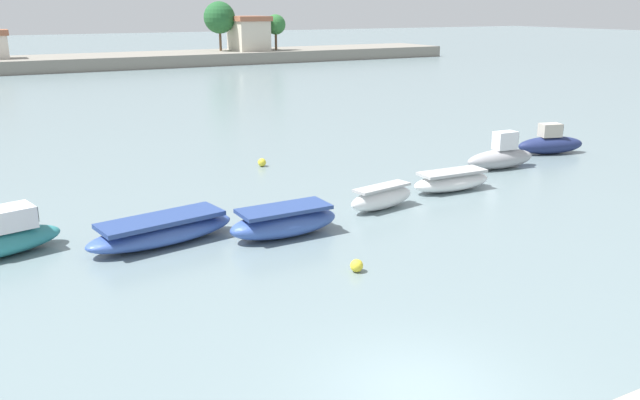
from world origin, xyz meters
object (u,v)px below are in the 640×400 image
Objects in this scene: moored_boat_2 at (162,231)px; moored_boat_7 at (550,143)px; moored_boat_6 at (501,156)px; mooring_buoy_2 at (357,266)px; moored_boat_4 at (382,198)px; moored_boat_5 at (452,181)px; mooring_buoy_4 at (262,162)px; moored_boat_3 at (284,222)px.

moored_boat_2 is 1.36× the size of moored_boat_7.
mooring_buoy_2 is at bearing -145.45° from moored_boat_6.
moored_boat_4 reaches higher than moored_boat_5.
moored_boat_5 is 0.98× the size of moored_boat_7.
moored_boat_4 is 9.29m from mooring_buoy_4.
moored_boat_3 is 14.79m from moored_boat_6.
moored_boat_6 reaches higher than mooring_buoy_4.
moored_boat_5 is at bearing -152.98° from moored_boat_6.
moored_boat_2 is at bearing -154.96° from moored_boat_7.
moored_boat_7 is (23.33, 3.90, 0.14)m from moored_boat_2.
moored_boat_2 is 1.37× the size of moored_boat_6.
moored_boat_4 is 0.82× the size of moored_boat_6.
moored_boat_4 is 8.16× the size of mooring_buoy_2.
mooring_buoy_2 is (0.54, -4.15, -0.32)m from moored_boat_3.
mooring_buoy_2 is at bearing -59.00° from moored_boat_2.
moored_boat_2 reaches higher than mooring_buoy_2.
mooring_buoy_4 is (-15.60, 5.00, -0.38)m from moored_boat_7.
moored_boat_2 is at bearing 168.02° from moored_boat_4.
mooring_buoy_2 is (-4.41, -5.18, -0.27)m from moored_boat_4.
moored_boat_2 is 1.40× the size of moored_boat_5.
moored_boat_5 is at bearing -145.61° from moored_boat_7.
moored_boat_2 is 1.67× the size of moored_boat_4.
mooring_buoy_4 is at bearing 69.65° from moored_boat_3.
moored_boat_3 is at bearing -27.27° from moored_boat_2.
moored_boat_2 is at bearing -167.90° from moored_boat_6.
moored_boat_3 reaches higher than moored_boat_2.
mooring_buoy_2 is at bearing -140.51° from moored_boat_4.
moored_boat_5 reaches higher than mooring_buoy_4.
moored_boat_5 is (9.29, 1.85, -0.08)m from moored_boat_3.
moored_boat_7 is (19.20, 5.23, 0.08)m from moored_boat_3.
moored_boat_7 is (14.26, 4.19, 0.12)m from moored_boat_4.
moored_boat_7 is at bearing 18.35° from moored_boat_6.
moored_boat_6 reaches higher than moored_boat_2.
moored_boat_3 is at bearing 97.36° from mooring_buoy_2.
moored_boat_5 is at bearing 0.42° from moored_boat_4.
mooring_buoy_4 is (-1.34, 9.19, -0.26)m from moored_boat_4.
moored_boat_4 is at bearing -11.29° from moored_boat_2.
moored_boat_6 is 12.36m from mooring_buoy_4.
mooring_buoy_4 is (7.74, 8.90, -0.25)m from moored_boat_2.
moored_boat_3 reaches higher than moored_boat_5.
moored_boat_3 is at bearing -109.41° from mooring_buoy_4.
mooring_buoy_4 is (3.60, 10.23, -0.31)m from moored_boat_3.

